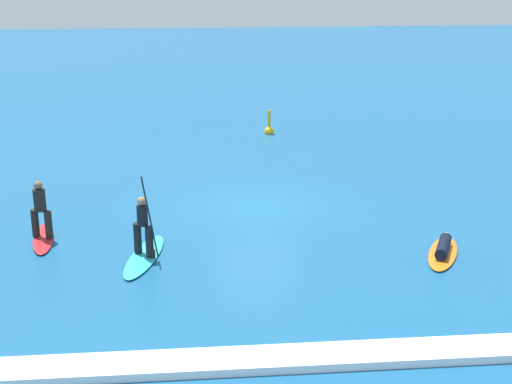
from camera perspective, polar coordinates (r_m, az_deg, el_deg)
ground_plane at (r=24.23m, az=0.00°, el=-1.12°), size 120.00×120.00×0.00m
surfer_on_teal_board at (r=20.31m, az=-8.66°, el=-4.10°), size 1.39×3.20×2.38m
surfer_on_red_board at (r=22.13m, az=-16.22°, el=-2.36°), size 0.90×2.54×1.80m
surfer_on_orange_board at (r=21.04m, az=14.27°, el=-4.34°), size 1.76×2.68×0.43m
marker_buoy at (r=33.98m, az=1.02°, el=4.86°), size 0.43×0.43×1.20m
wave_crest at (r=15.43m, az=3.40°, el=-12.69°), size 20.86×0.90×0.18m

